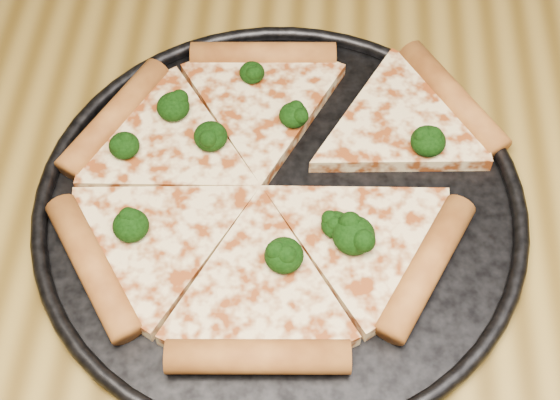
{
  "coord_description": "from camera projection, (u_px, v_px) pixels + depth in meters",
  "views": [
    {
      "loc": [
        -0.06,
        -0.31,
        1.32
      ],
      "look_at": [
        -0.08,
        0.06,
        0.77
      ],
      "focal_mm": 53.08,
      "sensor_mm": 36.0,
      "label": 1
    }
  ],
  "objects": [
    {
      "name": "pizza",
      "position": [
        269.0,
        184.0,
        0.67
      ],
      "size": [
        0.38,
        0.34,
        0.03
      ],
      "rotation": [
        0.0,
        0.0,
        0.06
      ],
      "color": "beige",
      "rests_on": "pizza_pan"
    },
    {
      "name": "broccoli_florets",
      "position": [
        266.0,
        173.0,
        0.67
      ],
      "size": [
        0.28,
        0.21,
        0.02
      ],
      "color": "black",
      "rests_on": "pizza"
    },
    {
      "name": "dining_table",
      "position": [
        368.0,
        331.0,
        0.72
      ],
      "size": [
        1.2,
        0.9,
        0.75
      ],
      "color": "olive",
      "rests_on": "ground"
    },
    {
      "name": "pizza_pan",
      "position": [
        280.0,
        206.0,
        0.67
      ],
      "size": [
        0.4,
        0.4,
        0.02
      ],
      "color": "black",
      "rests_on": "dining_table"
    }
  ]
}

